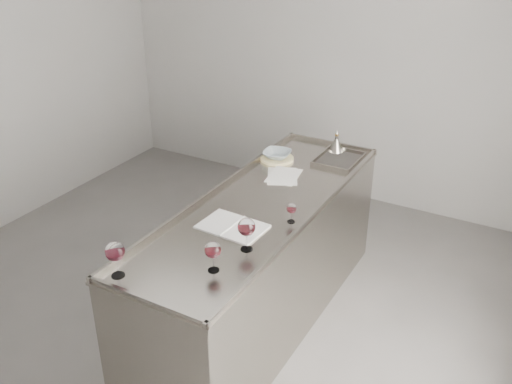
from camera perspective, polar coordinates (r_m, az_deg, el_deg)
The scene contains 12 objects.
room_shell at distance 3.59m, azimuth -8.84°, elevation 5.16°, with size 4.54×5.04×2.84m.
counter at distance 4.00m, azimuth 0.50°, elevation -7.14°, with size 0.77×2.42×0.97m.
wine_glass_left at distance 3.07m, azimuth -13.92°, elevation -5.88°, with size 0.10×0.10×0.21m.
wine_glass_middle at distance 3.04m, azimuth -4.34°, elevation -5.86°, with size 0.09×0.09×0.18m.
wine_glass_right at distance 3.21m, azimuth -0.96°, elevation -3.59°, with size 0.10×0.10×0.20m.
wine_glass_small at distance 3.51m, azimuth 3.57°, elevation -1.72°, with size 0.06×0.06×0.13m.
notebook at distance 3.49m, azimuth -2.38°, elevation -3.47°, with size 0.41×0.29×0.02m.
loose_paper_top at distance 4.14m, azimuth 2.65°, elevation 1.59°, with size 0.21×0.30×0.00m, color silver.
loose_paper_under at distance 4.14m, azimuth 2.80°, elevation 1.65°, with size 0.21×0.30×0.00m, color silver.
trivet at distance 4.41m, azimuth 2.11°, elevation 3.37°, with size 0.26×0.26×0.02m, color beige.
ceramic_bowl at distance 4.39m, azimuth 2.12°, elevation 3.80°, with size 0.21×0.21×0.05m, color gray.
wine_funnel at distance 4.59m, azimuth 8.03°, elevation 4.70°, with size 0.12×0.12×0.18m.
Camera 1 is at (2.09, -2.60, 2.71)m, focal length 40.00 mm.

